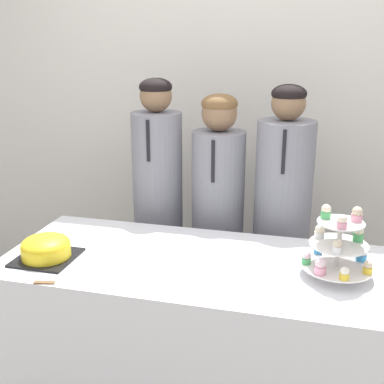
% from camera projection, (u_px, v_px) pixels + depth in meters
% --- Properties ---
extents(wall_back, '(9.00, 0.06, 2.70)m').
position_uv_depth(wall_back, '(244.00, 94.00, 3.02)').
color(wall_back, silver).
rests_on(wall_back, ground_plane).
extents(table, '(1.71, 0.73, 0.75)m').
position_uv_depth(table, '(198.00, 336.00, 2.20)').
color(table, white).
rests_on(table, ground_plane).
extents(round_cake, '(0.25, 0.25, 0.11)m').
position_uv_depth(round_cake, '(46.00, 248.00, 2.10)').
color(round_cake, black).
rests_on(round_cake, table).
extents(cake_knife, '(0.27, 0.07, 0.01)m').
position_uv_depth(cake_knife, '(57.00, 283.00, 1.89)').
color(cake_knife, silver).
rests_on(cake_knife, table).
extents(cupcake_stand, '(0.29, 0.29, 0.29)m').
position_uv_depth(cupcake_stand, '(339.00, 247.00, 1.92)').
color(cupcake_stand, silver).
rests_on(cupcake_stand, table).
extents(student_0, '(0.28, 0.28, 1.48)m').
position_uv_depth(student_0, '(158.00, 215.00, 2.77)').
color(student_0, gray).
rests_on(student_0, ground_plane).
extents(student_1, '(0.29, 0.29, 1.41)m').
position_uv_depth(student_1, '(217.00, 226.00, 2.70)').
color(student_1, gray).
rests_on(student_1, ground_plane).
extents(student_2, '(0.30, 0.31, 1.46)m').
position_uv_depth(student_2, '(281.00, 229.00, 2.61)').
color(student_2, gray).
rests_on(student_2, ground_plane).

